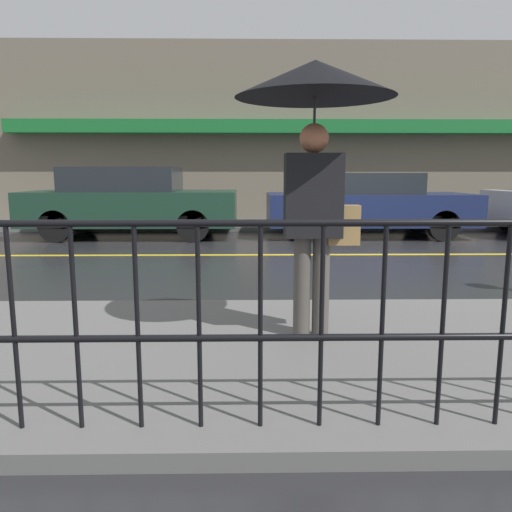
% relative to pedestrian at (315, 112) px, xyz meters
% --- Properties ---
extents(ground_plane, '(80.00, 80.00, 0.00)m').
position_rel_pedestrian_xyz_m(ground_plane, '(1.51, 4.58, -1.81)').
color(ground_plane, '#262628').
extents(sidewalk_far, '(28.00, 2.20, 0.10)m').
position_rel_pedestrian_xyz_m(sidewalk_far, '(1.51, 9.13, -1.76)').
color(sidewalk_far, '#60605E').
rests_on(sidewalk_far, ground_plane).
extents(lane_marking, '(25.20, 0.12, 0.01)m').
position_rel_pedestrian_xyz_m(lane_marking, '(1.51, 4.58, -1.80)').
color(lane_marking, gold).
rests_on(lane_marking, ground_plane).
extents(building_storefront, '(28.00, 0.85, 4.89)m').
position_rel_pedestrian_xyz_m(building_storefront, '(1.51, 10.34, 0.65)').
color(building_storefront, '#706656').
rests_on(building_storefront, ground_plane).
extents(pedestrian, '(1.17, 1.17, 2.07)m').
position_rel_pedestrian_xyz_m(pedestrian, '(0.00, 0.00, 0.00)').
color(pedestrian, '#4C4742').
rests_on(pedestrian, sidewalk_near).
extents(car_dark_green, '(4.44, 1.88, 1.50)m').
position_rel_pedestrian_xyz_m(car_dark_green, '(-3.01, 7.08, -1.04)').
color(car_dark_green, '#193828').
rests_on(car_dark_green, ground_plane).
extents(car_navy, '(4.38, 1.81, 1.38)m').
position_rel_pedestrian_xyz_m(car_navy, '(2.10, 7.08, -1.09)').
color(car_navy, '#19234C').
rests_on(car_navy, ground_plane).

